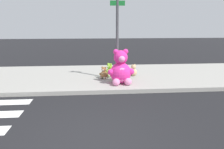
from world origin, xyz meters
TOP-DOWN VIEW (x-y plane):
  - ground_plane at (0.00, 0.00)m, footprint 60.00×60.00m
  - sidewalk at (0.00, 5.20)m, footprint 28.00×4.40m
  - sign_pole at (1.00, 4.40)m, footprint 0.56×0.11m
  - plush_pink_large at (1.08, 3.81)m, footprint 1.00×0.88m
  - plush_lime at (0.72, 4.94)m, footprint 0.41×0.40m
  - plush_tan at (1.76, 4.93)m, footprint 0.36×0.37m
  - plush_brown at (0.47, 4.59)m, footprint 0.35×0.36m

SIDE VIEW (x-z plane):
  - ground_plane at x=0.00m, z-range 0.00..0.00m
  - sidewalk at x=0.00m, z-range 0.00..0.15m
  - plush_brown at x=0.47m, z-range 0.10..0.60m
  - plush_tan at x=1.76m, z-range 0.10..0.61m
  - plush_lime at x=0.72m, z-range 0.09..0.66m
  - plush_pink_large at x=1.08m, z-range 0.02..1.32m
  - sign_pole at x=1.00m, z-range 0.25..3.45m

